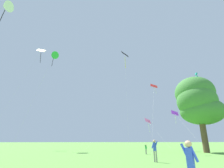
{
  "coord_description": "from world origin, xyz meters",
  "views": [
    {
      "loc": [
        -2.79,
        -2.93,
        1.52
      ],
      "look_at": [
        1.29,
        27.54,
        11.78
      ],
      "focal_mm": 27.34,
      "sensor_mm": 36.0,
      "label": 1
    }
  ],
  "objects_px": {
    "kite_teal_box": "(197,76)",
    "kite_pink_low": "(148,123)",
    "person_far_back": "(191,162)",
    "kite_red_high": "(154,89)",
    "kite_white_distant": "(6,6)",
    "person_child_small": "(146,148)",
    "tree_left_oak": "(198,102)",
    "kite_black_large": "(125,58)",
    "person_near_tree": "(155,148)",
    "kite_purple_streamer": "(175,115)",
    "kite_yellow_diamond": "(40,54)",
    "kite_green_small": "(54,55)"
  },
  "relations": [
    {
      "from": "kite_teal_box",
      "to": "tree_left_oak",
      "type": "height_order",
      "value": "kite_teal_box"
    },
    {
      "from": "kite_white_distant",
      "to": "person_near_tree",
      "type": "xyz_separation_m",
      "value": [
        11.76,
        1.97,
        -10.27
      ]
    },
    {
      "from": "kite_black_large",
      "to": "person_child_small",
      "type": "distance_m",
      "value": 25.76
    },
    {
      "from": "kite_purple_streamer",
      "to": "person_child_small",
      "type": "height_order",
      "value": "kite_purple_streamer"
    },
    {
      "from": "kite_black_large",
      "to": "kite_pink_low",
      "type": "bearing_deg",
      "value": 49.07
    },
    {
      "from": "kite_pink_low",
      "to": "kite_red_high",
      "type": "bearing_deg",
      "value": -106.86
    },
    {
      "from": "kite_pink_low",
      "to": "kite_teal_box",
      "type": "bearing_deg",
      "value": -78.61
    },
    {
      "from": "kite_green_small",
      "to": "person_child_small",
      "type": "bearing_deg",
      "value": -42.2
    },
    {
      "from": "kite_green_small",
      "to": "kite_red_high",
      "type": "height_order",
      "value": "kite_green_small"
    },
    {
      "from": "tree_left_oak",
      "to": "person_far_back",
      "type": "bearing_deg",
      "value": -125.99
    },
    {
      "from": "kite_pink_low",
      "to": "person_near_tree",
      "type": "relative_size",
      "value": 6.0
    },
    {
      "from": "kite_purple_streamer",
      "to": "kite_green_small",
      "type": "bearing_deg",
      "value": -172.08
    },
    {
      "from": "kite_black_large",
      "to": "kite_purple_streamer",
      "type": "bearing_deg",
      "value": 7.54
    },
    {
      "from": "kite_white_distant",
      "to": "kite_purple_streamer",
      "type": "bearing_deg",
      "value": 45.04
    },
    {
      "from": "kite_yellow_diamond",
      "to": "person_near_tree",
      "type": "relative_size",
      "value": 15.4
    },
    {
      "from": "kite_black_large",
      "to": "person_near_tree",
      "type": "bearing_deg",
      "value": -97.46
    },
    {
      "from": "kite_green_small",
      "to": "person_far_back",
      "type": "xyz_separation_m",
      "value": [
        11.2,
        -29.33,
        -18.32
      ]
    },
    {
      "from": "kite_green_small",
      "to": "kite_black_large",
      "type": "distance_m",
      "value": 16.57
    },
    {
      "from": "kite_purple_streamer",
      "to": "person_child_small",
      "type": "distance_m",
      "value": 23.16
    },
    {
      "from": "kite_red_high",
      "to": "kite_purple_streamer",
      "type": "distance_m",
      "value": 19.67
    },
    {
      "from": "kite_teal_box",
      "to": "person_child_small",
      "type": "height_order",
      "value": "kite_teal_box"
    },
    {
      "from": "kite_purple_streamer",
      "to": "tree_left_oak",
      "type": "distance_m",
      "value": 16.2
    },
    {
      "from": "kite_red_high",
      "to": "kite_teal_box",
      "type": "bearing_deg",
      "value": 26.36
    },
    {
      "from": "kite_yellow_diamond",
      "to": "kite_red_high",
      "type": "bearing_deg",
      "value": -40.26
    },
    {
      "from": "tree_left_oak",
      "to": "kite_teal_box",
      "type": "bearing_deg",
      "value": 50.27
    },
    {
      "from": "person_far_back",
      "to": "kite_teal_box",
      "type": "bearing_deg",
      "value": 53.17
    },
    {
      "from": "kite_green_small",
      "to": "tree_left_oak",
      "type": "bearing_deg",
      "value": -25.73
    },
    {
      "from": "kite_purple_streamer",
      "to": "person_near_tree",
      "type": "relative_size",
      "value": 6.73
    },
    {
      "from": "kite_red_high",
      "to": "person_near_tree",
      "type": "relative_size",
      "value": 5.98
    },
    {
      "from": "person_far_back",
      "to": "tree_left_oak",
      "type": "distance_m",
      "value": 22.74
    },
    {
      "from": "kite_pink_low",
      "to": "kite_purple_streamer",
      "type": "bearing_deg",
      "value": -62.37
    },
    {
      "from": "person_near_tree",
      "to": "kite_black_large",
      "type": "bearing_deg",
      "value": 82.54
    },
    {
      "from": "kite_red_high",
      "to": "kite_purple_streamer",
      "type": "bearing_deg",
      "value": 54.87
    },
    {
      "from": "kite_black_large",
      "to": "kite_yellow_diamond",
      "type": "height_order",
      "value": "kite_yellow_diamond"
    },
    {
      "from": "person_far_back",
      "to": "tree_left_oak",
      "type": "relative_size",
      "value": 0.14
    },
    {
      "from": "kite_pink_low",
      "to": "tree_left_oak",
      "type": "height_order",
      "value": "tree_left_oak"
    },
    {
      "from": "kite_teal_box",
      "to": "kite_pink_low",
      "type": "bearing_deg",
      "value": 101.39
    },
    {
      "from": "kite_red_high",
      "to": "kite_white_distant",
      "type": "bearing_deg",
      "value": -145.0
    },
    {
      "from": "kite_black_large",
      "to": "person_child_small",
      "type": "xyz_separation_m",
      "value": [
        -1.3,
        -15.97,
        -20.18
      ]
    },
    {
      "from": "kite_white_distant",
      "to": "kite_red_high",
      "type": "relative_size",
      "value": 1.23
    },
    {
      "from": "kite_green_small",
      "to": "person_child_small",
      "type": "xyz_separation_m",
      "value": [
        15.01,
        -13.61,
        -18.55
      ]
    },
    {
      "from": "person_child_small",
      "to": "tree_left_oak",
      "type": "relative_size",
      "value": 0.1
    },
    {
      "from": "kite_black_large",
      "to": "person_near_tree",
      "type": "relative_size",
      "value": 14.3
    },
    {
      "from": "kite_teal_box",
      "to": "kite_purple_streamer",
      "type": "xyz_separation_m",
      "value": [
        0.36,
        10.64,
        -5.8
      ]
    },
    {
      "from": "kite_purple_streamer",
      "to": "person_far_back",
      "type": "height_order",
      "value": "kite_purple_streamer"
    },
    {
      "from": "kite_white_distant",
      "to": "person_near_tree",
      "type": "relative_size",
      "value": 7.34
    },
    {
      "from": "kite_pink_low",
      "to": "kite_yellow_diamond",
      "type": "xyz_separation_m",
      "value": [
        -29.48,
        -4.98,
        16.52
      ]
    },
    {
      "from": "person_child_small",
      "to": "person_near_tree",
      "type": "bearing_deg",
      "value": -103.24
    },
    {
      "from": "kite_teal_box",
      "to": "kite_yellow_diamond",
      "type": "bearing_deg",
      "value": 157.97
    },
    {
      "from": "kite_pink_low",
      "to": "tree_left_oak",
      "type": "xyz_separation_m",
      "value": [
        -0.39,
        -23.35,
        0.86
      ]
    }
  ]
}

